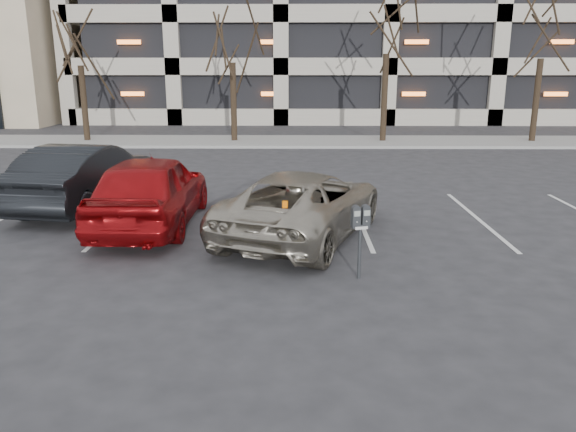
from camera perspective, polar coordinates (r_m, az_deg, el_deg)
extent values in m
plane|color=#28282B|center=(11.09, 1.28, -3.31)|extent=(140.00, 140.00, 0.00)
cube|color=gray|center=(26.75, 1.01, 7.58)|extent=(80.00, 4.00, 0.12)
cube|color=silver|center=(14.97, -26.67, -0.07)|extent=(0.10, 5.20, 0.00)
cube|color=silver|center=(13.91, -16.38, -0.11)|extent=(0.10, 5.20, 0.00)
cube|color=silver|center=(13.35, -4.82, -0.16)|extent=(0.10, 5.20, 0.00)
cube|color=silver|center=(13.37, 7.21, -0.20)|extent=(0.10, 5.20, 0.00)
cube|color=silver|center=(13.97, 18.70, -0.23)|extent=(0.10, 5.20, 0.00)
cylinder|color=black|center=(28.37, -19.99, 10.59)|extent=(0.28, 0.28, 3.54)
cylinder|color=black|center=(26.74, -5.55, 11.33)|extent=(0.28, 0.28, 3.66)
cylinder|color=black|center=(26.89, 9.76, 11.61)|extent=(0.28, 0.28, 4.05)
cylinder|color=black|center=(28.80, 23.88, 10.58)|extent=(0.28, 0.28, 3.84)
cylinder|color=black|center=(9.48, 7.27, -3.75)|extent=(0.06, 0.06, 0.90)
cube|color=black|center=(9.35, 7.36, -1.01)|extent=(0.32, 0.18, 0.06)
cube|color=silver|center=(9.30, 7.48, -1.22)|extent=(0.21, 0.07, 0.05)
cube|color=gray|center=(9.20, 7.06, 0.22)|extent=(0.10, 0.04, 0.09)
cube|color=gray|center=(9.26, 8.04, 0.29)|extent=(0.10, 0.04, 0.09)
imported|color=#A69F8E|center=(11.72, 1.53, 1.24)|extent=(3.99, 5.52, 1.39)
cube|color=orange|center=(10.71, -0.26, 3.78)|extent=(0.10, 0.20, 0.01)
imported|color=#9B0E11|center=(12.82, -13.75, 2.58)|extent=(1.96, 4.84, 1.65)
imported|color=black|center=(15.11, -19.88, 3.89)|extent=(2.41, 5.11, 1.62)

